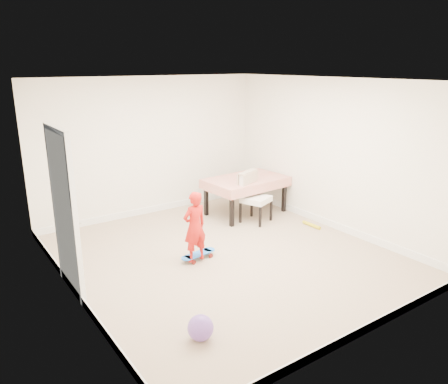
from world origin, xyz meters
TOP-DOWN VIEW (x-y plane):
  - ground at (0.00, 0.00)m, footprint 5.00×5.00m
  - ceiling at (0.00, 0.00)m, footprint 4.50×5.00m
  - wall_back at (0.00, 2.48)m, footprint 4.50×0.04m
  - wall_front at (0.00, -2.48)m, footprint 4.50×0.04m
  - wall_left at (-2.23, 0.00)m, footprint 0.04×5.00m
  - wall_right at (2.23, 0.00)m, footprint 0.04×5.00m
  - door at (-2.22, 0.30)m, footprint 0.11×0.94m
  - baseboard_back at (0.00, 2.49)m, footprint 4.50×0.02m
  - baseboard_front at (0.00, -2.49)m, footprint 4.50×0.02m
  - baseboard_left at (-2.24, 0.00)m, footprint 0.02×5.00m
  - baseboard_right at (2.24, 0.00)m, footprint 0.02×5.00m
  - dining_table at (1.44, 1.40)m, footprint 1.57×1.05m
  - dining_chair at (1.31, 0.92)m, footprint 0.69×0.74m
  - skateboard at (-0.40, 0.15)m, footprint 0.63×0.30m
  - child at (-0.50, 0.08)m, footprint 0.40×0.28m
  - balloon at (-1.42, -1.56)m, footprint 0.28×0.28m
  - foam_toy at (1.97, 0.14)m, footprint 0.07×0.40m

SIDE VIEW (x-z plane):
  - ground at x=0.00m, z-range 0.00..0.00m
  - foam_toy at x=1.97m, z-range 0.00..0.06m
  - skateboard at x=-0.40m, z-range 0.00..0.09m
  - baseboard_back at x=0.00m, z-range 0.00..0.12m
  - baseboard_front at x=0.00m, z-range 0.00..0.12m
  - baseboard_left at x=-2.24m, z-range 0.00..0.12m
  - baseboard_right at x=2.24m, z-range 0.00..0.12m
  - balloon at x=-1.42m, z-range 0.00..0.28m
  - dining_table at x=1.44m, z-range 0.00..0.71m
  - dining_chair at x=1.31m, z-range 0.00..0.93m
  - child at x=-0.50m, z-range 0.00..1.05m
  - door at x=-2.22m, z-range -0.03..2.08m
  - wall_back at x=0.00m, z-range 0.00..2.60m
  - wall_front at x=0.00m, z-range 0.00..2.60m
  - wall_left at x=-2.23m, z-range 0.00..2.60m
  - wall_right at x=2.23m, z-range 0.00..2.60m
  - ceiling at x=0.00m, z-range 2.56..2.60m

